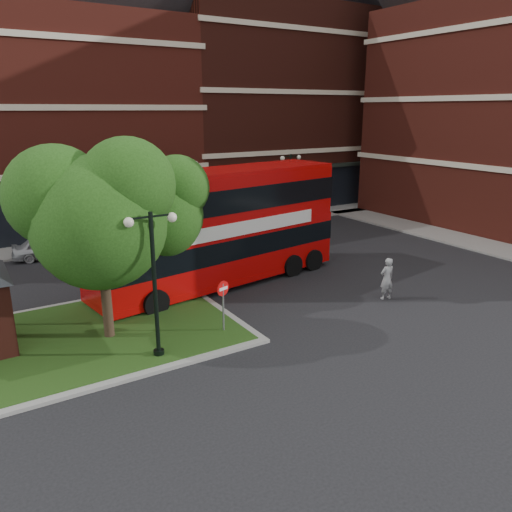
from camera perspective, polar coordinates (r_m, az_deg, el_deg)
ground at (r=19.61m, az=4.51°, el=-7.80°), size 120.00×120.00×0.00m
pavement_far at (r=33.62m, az=-12.26°, el=2.36°), size 44.00×3.00×0.12m
pavement_side at (r=32.69m, az=26.38°, el=0.59°), size 3.00×28.00×0.12m
terrace_far_right at (r=45.60m, az=1.12°, el=16.43°), size 18.00×12.00×16.00m
traffic_island at (r=19.30m, az=-21.10°, el=-9.13°), size 12.60×7.60×0.15m
tree_island_west at (r=17.72m, az=-17.95°, el=5.10°), size 5.40×4.71×7.21m
tree_island_east at (r=21.02m, az=-11.51°, el=5.72°), size 4.46×3.90×6.29m
lamp_island at (r=16.31m, az=-11.54°, el=-2.54°), size 1.72×0.36×5.00m
lamp_far_left at (r=31.95m, az=-7.93°, el=6.93°), size 1.72×0.36×5.00m
lamp_far_right at (r=35.87m, az=3.93°, el=8.09°), size 1.72×0.36×5.00m
bus at (r=23.18m, az=-4.31°, el=4.14°), size 12.70×4.63×4.74m
woman at (r=22.49m, az=14.72°, el=-2.51°), size 0.73×0.52×1.87m
car_silver at (r=30.09m, az=-22.69°, el=0.92°), size 3.87×1.93×1.27m
car_white at (r=36.48m, az=0.17°, el=4.93°), size 4.63×2.04×1.48m
no_entry_sign at (r=18.28m, az=-3.79°, el=-4.63°), size 0.56×0.21×2.07m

